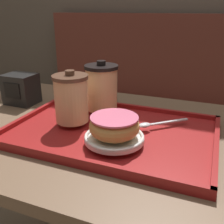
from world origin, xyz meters
The scene contains 9 objects.
booth_bench centered at (0.01, 0.87, 0.32)m, with size 1.61×0.44×1.00m.
cafe_table centered at (0.00, 0.00, 0.57)m, with size 1.09×0.66×0.71m.
serving_tray centered at (0.03, -0.03, 0.72)m, with size 0.54×0.36×0.02m.
coffee_cup_front centered at (-0.09, -0.03, 0.80)m, with size 0.10×0.10×0.14m.
coffee_cup_rear centered at (-0.05, 0.08, 0.81)m, with size 0.10×0.10×0.15m.
plate_with_chocolate_donut centered at (0.06, -0.10, 0.74)m, with size 0.14×0.14×0.01m.
donut_chocolate_glazed centered at (0.06, -0.10, 0.77)m, with size 0.12×0.12×0.05m.
spoon centered at (0.13, 0.02, 0.74)m, with size 0.12×0.11×0.01m.
napkin_dispenser centered at (-0.36, 0.09, 0.76)m, with size 0.11×0.09×0.10m.
Camera 1 is at (0.26, -0.62, 1.03)m, focal length 42.00 mm.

